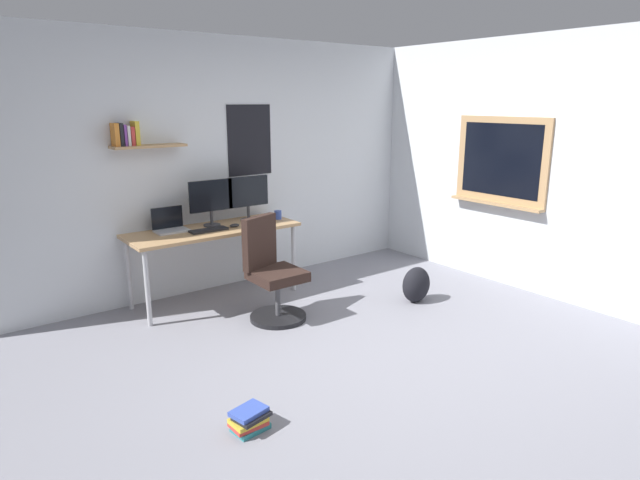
# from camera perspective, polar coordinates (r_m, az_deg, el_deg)

# --- Properties ---
(ground_plane) EXTENTS (5.20, 5.20, 0.00)m
(ground_plane) POSITION_cam_1_polar(r_m,az_deg,el_deg) (4.23, 6.50, -13.12)
(ground_plane) COLOR gray
(ground_plane) RESTS_ON ground
(wall_back) EXTENTS (5.00, 0.30, 2.60)m
(wall_back) POSITION_cam_1_polar(r_m,az_deg,el_deg) (5.80, -10.21, 7.84)
(wall_back) COLOR silver
(wall_back) RESTS_ON ground
(wall_right) EXTENTS (0.22, 5.00, 2.60)m
(wall_right) POSITION_cam_1_polar(r_m,az_deg,el_deg) (5.79, 24.70, 6.71)
(wall_right) COLOR silver
(wall_right) RESTS_ON ground
(desk) EXTENTS (1.69, 0.62, 0.74)m
(desk) POSITION_cam_1_polar(r_m,az_deg,el_deg) (5.41, -11.24, 0.52)
(desk) COLOR tan
(desk) RESTS_ON ground
(office_chair) EXTENTS (0.52, 0.55, 0.95)m
(office_chair) POSITION_cam_1_polar(r_m,az_deg,el_deg) (4.94, -5.12, -3.81)
(office_chair) COLOR black
(office_chair) RESTS_ON ground
(laptop) EXTENTS (0.31, 0.21, 0.23)m
(laptop) POSITION_cam_1_polar(r_m,az_deg,el_deg) (5.37, -15.63, 1.49)
(laptop) COLOR #ADAFB5
(laptop) RESTS_ON desk
(monitor_primary) EXTENTS (0.46, 0.17, 0.46)m
(monitor_primary) POSITION_cam_1_polar(r_m,az_deg,el_deg) (5.45, -11.48, 4.24)
(monitor_primary) COLOR #38383D
(monitor_primary) RESTS_ON desk
(monitor_secondary) EXTENTS (0.46, 0.17, 0.46)m
(monitor_secondary) POSITION_cam_1_polar(r_m,az_deg,el_deg) (5.64, -7.63, 4.75)
(monitor_secondary) COLOR #38383D
(monitor_secondary) RESTS_ON desk
(keyboard) EXTENTS (0.37, 0.13, 0.02)m
(keyboard) POSITION_cam_1_polar(r_m,az_deg,el_deg) (5.29, -11.72, 1.04)
(keyboard) COLOR black
(keyboard) RESTS_ON desk
(computer_mouse) EXTENTS (0.10, 0.06, 0.03)m
(computer_mouse) POSITION_cam_1_polar(r_m,az_deg,el_deg) (5.41, -9.06, 1.54)
(computer_mouse) COLOR #262628
(computer_mouse) RESTS_ON desk
(coffee_mug) EXTENTS (0.08, 0.08, 0.09)m
(coffee_mug) POSITION_cam_1_polar(r_m,az_deg,el_deg) (5.72, -4.48, 2.68)
(coffee_mug) COLOR #334CA5
(coffee_mug) RESTS_ON desk
(backpack) EXTENTS (0.32, 0.22, 0.36)m
(backpack) POSITION_cam_1_polar(r_m,az_deg,el_deg) (5.46, 10.17, -4.68)
(backpack) COLOR black
(backpack) RESTS_ON ground
(book_stack_on_floor) EXTENTS (0.25, 0.21, 0.14)m
(book_stack_on_floor) POSITION_cam_1_polar(r_m,az_deg,el_deg) (3.49, -7.49, -18.41)
(book_stack_on_floor) COLOR teal
(book_stack_on_floor) RESTS_ON ground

